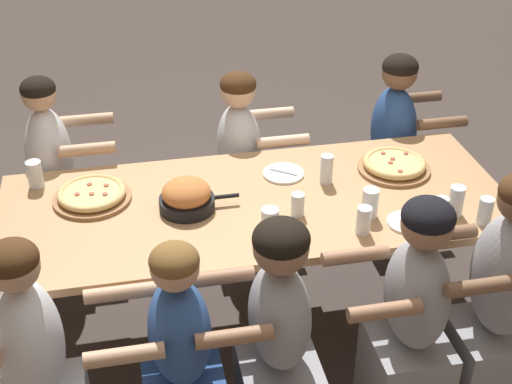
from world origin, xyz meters
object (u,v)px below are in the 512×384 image
object	(u,v)px
drinking_glass_i	(35,176)
drinking_glass_d	(270,219)
drinking_glass_e	(456,201)
diner_near_center	(278,344)
drinking_glass_a	(370,203)
pizza_board_main	(394,165)
skillet_bowl	(187,196)
drinking_glass_h	(364,222)
drinking_glass_b	(441,210)
diner_far_right	(391,155)
diner_far_left	(56,188)
diner_near_right	(496,309)
drinking_glass_g	(326,171)
diner_far_center	(240,173)
diner_near_midright	(411,324)
pizza_board_second	(92,195)
empty_plate_b	(407,222)
drinking_glass_f	(298,206)
drinking_glass_c	(485,212)
diner_near_midleft	(181,366)
empty_plate_a	(283,173)
diner_near_left	(37,378)

from	to	relation	value
drinking_glass_i	drinking_glass_d	bearing A→B (deg)	-29.20
drinking_glass_e	diner_near_center	size ratio (longest dim) A/B	0.13
drinking_glass_a	pizza_board_main	bearing A→B (deg)	55.07
skillet_bowl	drinking_glass_h	size ratio (longest dim) A/B	2.86
drinking_glass_b	diner_near_center	bearing A→B (deg)	-155.04
diner_far_right	diner_far_left	bearing A→B (deg)	-90.00
drinking_glass_h	drinking_glass_e	bearing A→B (deg)	7.28
diner_near_right	drinking_glass_g	bearing A→B (deg)	33.51
drinking_glass_b	diner_far_center	xyz separation A→B (m)	(-0.72, 1.00, -0.30)
pizza_board_main	diner_near_midright	distance (m)	0.90
drinking_glass_i	pizza_board_main	bearing A→B (deg)	-6.29
pizza_board_second	diner_near_right	distance (m)	1.85
drinking_glass_h	diner_far_center	bearing A→B (deg)	109.00
diner_near_right	pizza_board_second	bearing A→B (deg)	62.36
empty_plate_b	drinking_glass_a	distance (m)	0.18
empty_plate_b	drinking_glass_i	bearing A→B (deg)	158.18
drinking_glass_i	diner_far_center	world-z (taller)	diner_far_center
drinking_glass_f	drinking_glass_i	world-z (taller)	drinking_glass_i
drinking_glass_a	drinking_glass_g	xyz separation A→B (m)	(-0.11, 0.32, -0.01)
drinking_glass_a	drinking_glass_f	bearing A→B (deg)	166.64
drinking_glass_c	diner_far_left	distance (m)	2.20
pizza_board_main	drinking_glass_i	world-z (taller)	drinking_glass_i
drinking_glass_d	drinking_glass_i	bearing A→B (deg)	150.80
drinking_glass_c	diner_far_left	world-z (taller)	diner_far_left
drinking_glass_a	drinking_glass_e	bearing A→B (deg)	-8.92
diner_far_left	diner_near_midleft	world-z (taller)	diner_far_left
drinking_glass_h	diner_near_right	world-z (taller)	diner_near_right
skillet_bowl	diner_near_midright	bearing A→B (deg)	-39.90
drinking_glass_c	diner_far_right	xyz separation A→B (m)	(-0.00, 1.06, -0.29)
empty_plate_b	diner_near_midright	bearing A→B (deg)	-105.65
empty_plate_b	drinking_glass_g	world-z (taller)	drinking_glass_g
skillet_bowl	empty_plate_a	size ratio (longest dim) A/B	1.80
drinking_glass_e	diner_far_right	xyz separation A→B (m)	(0.09, 0.97, -0.30)
drinking_glass_d	diner_near_left	distance (m)	1.13
drinking_glass_i	diner_far_center	bearing A→B (deg)	18.69
drinking_glass_b	drinking_glass_f	distance (m)	0.63
drinking_glass_d	diner_near_right	bearing A→B (deg)	-27.85
drinking_glass_i	diner_near_left	xyz separation A→B (m)	(0.02, -1.03, -0.29)
drinking_glass_h	drinking_glass_d	bearing A→B (deg)	164.57
skillet_bowl	diner_near_right	distance (m)	1.42
drinking_glass_a	drinking_glass_b	xyz separation A→B (m)	(0.30, -0.09, -0.02)
skillet_bowl	drinking_glass_f	xyz separation A→B (m)	(0.48, -0.15, -0.02)
pizza_board_second	empty_plate_b	world-z (taller)	pizza_board_second
pizza_board_main	drinking_glass_g	size ratio (longest dim) A/B	2.45
drinking_glass_c	diner_near_center	distance (m)	1.09
diner_far_center	drinking_glass_i	bearing A→B (deg)	-71.31
drinking_glass_a	diner_far_left	size ratio (longest dim) A/B	0.12
drinking_glass_e	drinking_glass_i	size ratio (longest dim) A/B	1.05
drinking_glass_b	diner_far_center	size ratio (longest dim) A/B	0.10
diner_far_right	drinking_glass_i	bearing A→B (deg)	-79.66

